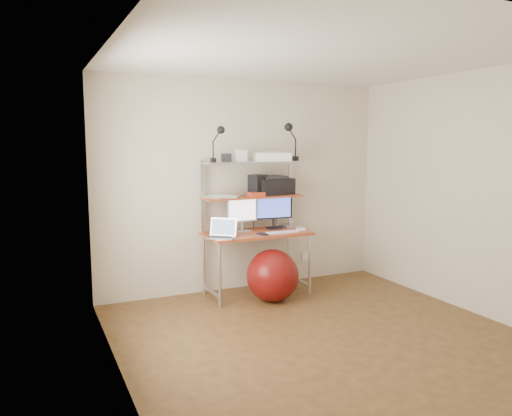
{
  "coord_description": "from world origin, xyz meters",
  "views": [
    {
      "loc": [
        -2.38,
        -3.7,
        1.78
      ],
      "look_at": [
        -0.15,
        1.15,
        1.07
      ],
      "focal_mm": 35.0,
      "sensor_mm": 36.0,
      "label": 1
    }
  ],
  "objects_px": {
    "printer": "(272,186)",
    "exercise_ball": "(272,276)",
    "laptop": "(222,234)",
    "monitor_black": "(274,209)",
    "monitor_silver": "(242,212)"
  },
  "relations": [
    {
      "from": "monitor_black",
      "to": "exercise_ball",
      "type": "xyz_separation_m",
      "value": [
        -0.24,
        -0.45,
        -0.68
      ]
    },
    {
      "from": "monitor_black",
      "to": "printer",
      "type": "relative_size",
      "value": 0.91
    },
    {
      "from": "printer",
      "to": "laptop",
      "type": "bearing_deg",
      "value": -168.99
    },
    {
      "from": "monitor_black",
      "to": "exercise_ball",
      "type": "relative_size",
      "value": 0.81
    },
    {
      "from": "printer",
      "to": "monitor_silver",
      "type": "bearing_deg",
      "value": 176.88
    },
    {
      "from": "laptop",
      "to": "printer",
      "type": "height_order",
      "value": "printer"
    },
    {
      "from": "monitor_black",
      "to": "printer",
      "type": "xyz_separation_m",
      "value": [
        -0.01,
        0.03,
        0.28
      ]
    },
    {
      "from": "printer",
      "to": "exercise_ball",
      "type": "bearing_deg",
      "value": -126.47
    },
    {
      "from": "laptop",
      "to": "printer",
      "type": "xyz_separation_m",
      "value": [
        0.76,
        0.31,
        0.47
      ]
    },
    {
      "from": "monitor_silver",
      "to": "laptop",
      "type": "xyz_separation_m",
      "value": [
        -0.34,
        -0.25,
        -0.19
      ]
    },
    {
      "from": "monitor_silver",
      "to": "exercise_ball",
      "type": "bearing_deg",
      "value": -71.64
    },
    {
      "from": "exercise_ball",
      "to": "monitor_silver",
      "type": "bearing_deg",
      "value": 114.5
    },
    {
      "from": "printer",
      "to": "exercise_ball",
      "type": "relative_size",
      "value": 0.89
    },
    {
      "from": "printer",
      "to": "exercise_ball",
      "type": "xyz_separation_m",
      "value": [
        -0.23,
        -0.47,
        -0.96
      ]
    },
    {
      "from": "monitor_black",
      "to": "printer",
      "type": "distance_m",
      "value": 0.28
    }
  ]
}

